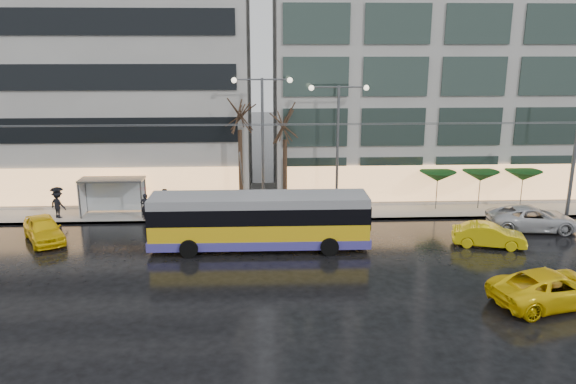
{
  "coord_description": "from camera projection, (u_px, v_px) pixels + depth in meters",
  "views": [
    {
      "loc": [
        1.99,
        -26.01,
        11.28
      ],
      "look_at": [
        3.41,
        5.0,
        3.06
      ],
      "focal_mm": 35.0,
      "sensor_mm": 36.0,
      "label": 1
    }
  ],
  "objects": [
    {
      "name": "pedestrian_b",
      "position": [
        164.0,
        201.0,
        37.91
      ],
      "size": [
        0.86,
        0.7,
        1.69
      ],
      "color": "black",
      "rests_on": "sidewalk"
    },
    {
      "name": "trolleybus",
      "position": [
        259.0,
        223.0,
        31.56
      ],
      "size": [
        12.25,
        4.81,
        5.67
      ],
      "color": "yellow",
      "rests_on": "ground"
    },
    {
      "name": "street_lamp_far",
      "position": [
        338.0,
        130.0,
        37.19
      ],
      "size": [
        3.96,
        0.36,
        8.53
      ],
      "color": "#595B60",
      "rests_on": "sidewalk"
    },
    {
      "name": "kerb",
      "position": [
        264.0,
        220.0,
        36.72
      ],
      "size": [
        80.0,
        0.1,
        0.15
      ],
      "primitive_type": "cube",
      "color": "slate",
      "rests_on": "ground"
    },
    {
      "name": "sidewalk",
      "position": [
        263.0,
        200.0,
        41.5
      ],
      "size": [
        80.0,
        10.0,
        0.15
      ],
      "primitive_type": "cube",
      "color": "gray",
      "rests_on": "ground"
    },
    {
      "name": "taxi_b",
      "position": [
        489.0,
        235.0,
        32.1
      ],
      "size": [
        4.27,
        2.42,
        1.33
      ],
      "primitive_type": "imported",
      "rotation": [
        0.0,
        0.0,
        1.3
      ],
      "color": "yellow",
      "rests_on": "ground"
    },
    {
      "name": "parasol_a",
      "position": [
        438.0,
        176.0,
        38.53
      ],
      "size": [
        2.5,
        2.5,
        2.65
      ],
      "color": "#595B60",
      "rests_on": "sidewalk"
    },
    {
      "name": "street_lamp_near",
      "position": [
        263.0,
        127.0,
        36.9
      ],
      "size": [
        3.96,
        0.36,
        9.03
      ],
      "color": "#595B60",
      "rests_on": "sidewalk"
    },
    {
      "name": "pedestrian_a",
      "position": [
        145.0,
        198.0,
        36.33
      ],
      "size": [
        1.04,
        1.06,
        2.19
      ],
      "color": "black",
      "rests_on": "sidewalk"
    },
    {
      "name": "building_right",
      "position": [
        479.0,
        26.0,
        43.87
      ],
      "size": [
        32.0,
        14.0,
        25.0
      ],
      "primitive_type": "cube",
      "color": "#9E9B97",
      "rests_on": "sidewalk"
    },
    {
      "name": "parasol_c",
      "position": [
        523.0,
        176.0,
        38.8
      ],
      "size": [
        2.5,
        2.5,
        2.65
      ],
      "color": "#595B60",
      "rests_on": "sidewalk"
    },
    {
      "name": "parasol_b",
      "position": [
        481.0,
        176.0,
        38.66
      ],
      "size": [
        2.5,
        2.5,
        2.65
      ],
      "color": "#595B60",
      "rests_on": "sidewalk"
    },
    {
      "name": "tree_a",
      "position": [
        239.0,
        110.0,
        36.74
      ],
      "size": [
        3.2,
        3.2,
        8.4
      ],
      "color": "black",
      "rests_on": "sidewalk"
    },
    {
      "name": "taxi_a",
      "position": [
        44.0,
        229.0,
        32.89
      ],
      "size": [
        3.81,
        4.71,
        1.51
      ],
      "primitive_type": "imported",
      "rotation": [
        0.0,
        0.0,
        0.54
      ],
      "color": "yellow",
      "rests_on": "ground"
    },
    {
      "name": "ground",
      "position": [
        224.0,
        278.0,
        27.91
      ],
      "size": [
        140.0,
        140.0,
        0.0
      ],
      "primitive_type": "plane",
      "color": "black",
      "rests_on": "ground"
    },
    {
      "name": "tree_b",
      "position": [
        285.0,
        120.0,
        37.25
      ],
      "size": [
        3.2,
        3.2,
        7.7
      ],
      "color": "black",
      "rests_on": "sidewalk"
    },
    {
      "name": "bus_shelter",
      "position": [
        107.0,
        188.0,
        37.36
      ],
      "size": [
        4.2,
        1.6,
        2.51
      ],
      "color": "#595B60",
      "rests_on": "sidewalk"
    },
    {
      "name": "sedan_silver",
      "position": [
        533.0,
        218.0,
        34.9
      ],
      "size": [
        5.65,
        3.03,
        1.51
      ],
      "primitive_type": "imported",
      "rotation": [
        0.0,
        0.0,
        1.47
      ],
      "color": "silver",
      "rests_on": "ground"
    },
    {
      "name": "building_left",
      "position": [
        25.0,
        45.0,
        42.7
      ],
      "size": [
        34.0,
        14.0,
        22.0
      ],
      "primitive_type": "cube",
      "color": "#9E9B97",
      "rests_on": "sidewalk"
    },
    {
      "name": "catenary",
      "position": [
        247.0,
        162.0,
        34.53
      ],
      "size": [
        42.24,
        5.12,
        7.0
      ],
      "color": "#595B60",
      "rests_on": "ground"
    },
    {
      "name": "taxi_c",
      "position": [
        552.0,
        288.0,
        24.91
      ],
      "size": [
        6.07,
        3.85,
        1.56
      ],
      "primitive_type": "imported",
      "rotation": [
        0.0,
        0.0,
        1.81
      ],
      "color": "yellow",
      "rests_on": "ground"
    },
    {
      "name": "pedestrian_c",
      "position": [
        58.0,
        201.0,
        36.79
      ],
      "size": [
        1.38,
        1.17,
        2.11
      ],
      "color": "black",
      "rests_on": "sidewalk"
    }
  ]
}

